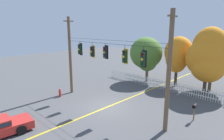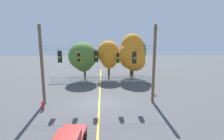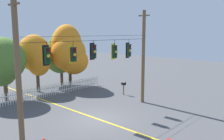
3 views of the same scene
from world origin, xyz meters
TOP-DOWN VIEW (x-y plane):
  - ground at (0.00, 0.00)m, footprint 80.00×80.00m
  - lane_centerline_stripe at (0.00, 0.00)m, footprint 0.16×36.00m
  - signal_support_span at (0.00, -0.00)m, footprint 11.53×1.10m
  - traffic_signal_westbound_side at (-3.85, 0.01)m, footprint 0.43×0.38m
  - traffic_signal_southbound_primary at (-1.96, 0.01)m, footprint 0.43×0.38m
  - traffic_signal_northbound_primary at (-0.24, 0.01)m, footprint 0.43×0.38m
  - traffic_signal_eastbound_side at (1.91, 0.01)m, footprint 0.43×0.38m
  - traffic_signal_northbound_secondary at (3.60, 0.01)m, footprint 0.43×0.38m
  - white_picket_fence at (0.23, 7.81)m, footprint 14.89×0.06m
  - autumn_maple_near_fence at (-2.54, 9.45)m, footprint 4.25×3.87m
  - autumn_maple_mid at (1.32, 10.31)m, footprint 3.37×3.13m
  - autumn_oak_far_east at (4.88, 9.42)m, footprint 3.98×3.87m
  - autumn_maple_far_west at (5.02, 10.77)m, footprint 4.22×4.12m
  - roadside_mailbox at (6.42, 2.84)m, footprint 0.25×0.44m

SIDE VIEW (x-z plane):
  - ground at x=0.00m, z-range 0.00..0.00m
  - lane_centerline_stripe at x=0.00m, z-range 0.00..0.01m
  - white_picket_fence at x=0.23m, z-range 0.00..1.10m
  - roadside_mailbox at x=6.42m, z-range 0.41..1.72m
  - autumn_maple_near_fence at x=-2.54m, z-range 0.63..6.38m
  - autumn_maple_mid at x=1.32m, z-range 0.86..6.78m
  - autumn_maple_far_west at x=5.02m, z-range 0.64..7.26m
  - autumn_oak_far_east at x=4.88m, z-range 0.46..7.47m
  - signal_support_span at x=0.00m, z-range 0.07..8.05m
  - traffic_signal_northbound_secondary at x=3.60m, z-range 3.97..5.47m
  - traffic_signal_eastbound_side at x=1.91m, z-range 3.99..5.46m
  - traffic_signal_southbound_primary at x=-1.96m, z-range 4.09..5.47m
  - traffic_signal_westbound_side at x=-3.85m, z-range 4.16..5.51m
  - traffic_signal_northbound_primary at x=-0.24m, z-range 4.20..5.52m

